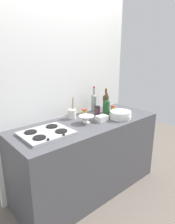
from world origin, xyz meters
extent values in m
plane|color=#6B6056|center=(0.00, 0.00, 0.00)|extent=(6.00, 6.00, 0.00)
cube|color=#4C4C51|center=(0.00, 0.00, 0.45)|extent=(1.80, 0.70, 0.90)
cube|color=white|center=(0.00, 0.38, 1.18)|extent=(1.90, 0.06, 2.37)
cube|color=#B2B2B7|center=(-0.55, -0.01, 0.91)|extent=(0.48, 0.39, 0.02)
cylinder|color=black|center=(-0.67, -0.10, 0.93)|extent=(0.12, 0.12, 0.01)
cylinder|color=black|center=(-0.43, -0.10, 0.93)|extent=(0.12, 0.12, 0.01)
cylinder|color=black|center=(-0.67, 0.08, 0.93)|extent=(0.12, 0.12, 0.01)
cylinder|color=black|center=(-0.43, 0.08, 0.93)|extent=(0.12, 0.12, 0.01)
cylinder|color=black|center=(-0.63, -0.19, 0.93)|extent=(0.02, 0.02, 0.02)
cylinder|color=black|center=(-0.46, -0.19, 0.93)|extent=(0.02, 0.02, 0.02)
cylinder|color=white|center=(0.38, -0.17, 0.91)|extent=(0.25, 0.25, 0.01)
cylinder|color=white|center=(0.39, -0.17, 0.92)|extent=(0.25, 0.25, 0.01)
cylinder|color=white|center=(0.39, -0.17, 0.93)|extent=(0.25, 0.25, 0.01)
cylinder|color=white|center=(0.38, -0.17, 0.94)|extent=(0.25, 0.25, 0.01)
cylinder|color=white|center=(0.39, -0.17, 0.95)|extent=(0.25, 0.25, 0.01)
cylinder|color=white|center=(0.39, -0.17, 0.96)|extent=(0.25, 0.25, 0.01)
cylinder|color=white|center=(0.38, -0.17, 0.97)|extent=(0.25, 0.25, 0.01)
cylinder|color=white|center=(0.39, -0.17, 0.99)|extent=(0.25, 0.25, 0.01)
cylinder|color=#19471E|center=(0.28, -0.03, 1.00)|extent=(0.07, 0.07, 0.20)
cone|color=#19471E|center=(0.28, -0.03, 1.11)|extent=(0.07, 0.07, 0.03)
cylinder|color=#19471E|center=(0.28, -0.03, 1.16)|extent=(0.02, 0.02, 0.06)
cylinder|color=#B21E1E|center=(0.28, -0.03, 1.20)|extent=(0.03, 0.03, 0.02)
cylinder|color=#472314|center=(0.42, 0.11, 1.01)|extent=(0.08, 0.08, 0.23)
cone|color=#472314|center=(0.42, 0.11, 1.14)|extent=(0.08, 0.08, 0.03)
cylinder|color=#472314|center=(0.42, 0.11, 1.19)|extent=(0.03, 0.03, 0.07)
cylinder|color=gold|center=(0.42, 0.11, 1.23)|extent=(0.03, 0.03, 0.02)
cylinder|color=gray|center=(0.34, 0.26, 1.01)|extent=(0.07, 0.07, 0.22)
cone|color=gray|center=(0.34, 0.26, 1.13)|extent=(0.07, 0.07, 0.03)
cylinder|color=gray|center=(0.34, 0.26, 1.18)|extent=(0.03, 0.03, 0.09)
cylinder|color=#B21E1E|center=(0.34, 0.26, 1.24)|extent=(0.03, 0.03, 0.02)
cylinder|color=white|center=(-0.03, -0.02, 0.91)|extent=(0.08, 0.08, 0.01)
cone|color=white|center=(-0.03, -0.02, 0.95)|extent=(0.18, 0.18, 0.08)
cube|color=white|center=(0.15, -0.09, 0.93)|extent=(0.14, 0.09, 0.07)
cylinder|color=silver|center=(-0.06, 0.22, 0.96)|extent=(0.10, 0.10, 0.11)
cylinder|color=#997247|center=(-0.06, 0.21, 1.05)|extent=(0.02, 0.01, 0.21)
cylinder|color=#B7B7B2|center=(-0.03, 0.22, 1.06)|extent=(0.01, 0.01, 0.23)
cylinder|color=#B7B7B2|center=(-0.05, 0.22, 1.06)|extent=(0.02, 0.04, 0.23)
cylinder|color=#66384C|center=(0.31, 0.16, 0.94)|extent=(0.07, 0.07, 0.09)
cylinder|color=black|center=(0.31, 0.16, 1.00)|extent=(0.08, 0.08, 0.01)
cylinder|color=gold|center=(0.15, 0.23, 0.93)|extent=(0.06, 0.06, 0.07)
cylinder|color=red|center=(0.15, 0.23, 0.97)|extent=(0.06, 0.06, 0.01)
cylinder|color=gold|center=(0.52, 0.08, 0.94)|extent=(0.05, 0.05, 0.07)
cylinder|color=red|center=(0.52, 0.08, 0.98)|extent=(0.05, 0.05, 0.01)
camera|label=1|loc=(-1.46, -1.67, 1.69)|focal=32.41mm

